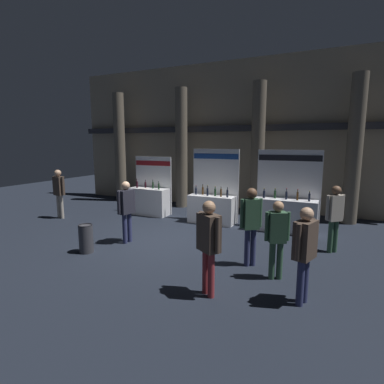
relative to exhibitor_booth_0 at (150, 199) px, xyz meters
The scene contains 13 objects.
ground_plane 3.28m from the exhibitor_booth_0, 50.35° to the right, with size 28.80×28.80×0.00m, color black.
hall_colonnade 4.04m from the exhibitor_booth_0, 51.39° to the left, with size 14.40×1.29×6.02m.
exhibitor_booth_0 is the anchor object (origin of this frame).
exhibitor_booth_1 2.62m from the exhibitor_booth_0, ahead, with size 1.67×0.66×2.53m.
exhibitor_booth_2 5.05m from the exhibitor_booth_0, ahead, with size 1.95×0.66×2.52m.
trash_bin 4.23m from the exhibitor_booth_0, 79.18° to the right, with size 0.35×0.35×0.72m.
visitor_0 3.35m from the exhibitor_booth_0, 67.80° to the right, with size 0.30×0.61×1.71m.
visitor_1 7.45m from the exhibitor_booth_0, 36.76° to the right, with size 0.38×0.57×1.70m.
visitor_2 3.28m from the exhibitor_booth_0, 144.75° to the right, with size 0.53×0.26×1.78m.
visitor_3 6.51m from the exhibitor_booth_0, 34.24° to the right, with size 0.46×0.36×1.61m.
visitor_4 6.57m from the exhibitor_booth_0, 47.88° to the right, with size 0.51×0.45×1.75m.
visitor_5 6.60m from the exhibitor_booth_0, 13.24° to the right, with size 0.41×0.37×1.70m.
visitor_6 5.74m from the exhibitor_booth_0, 34.20° to the right, with size 0.43×0.36×1.77m.
Camera 1 is at (4.24, -7.15, 2.74)m, focal length 28.32 mm.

